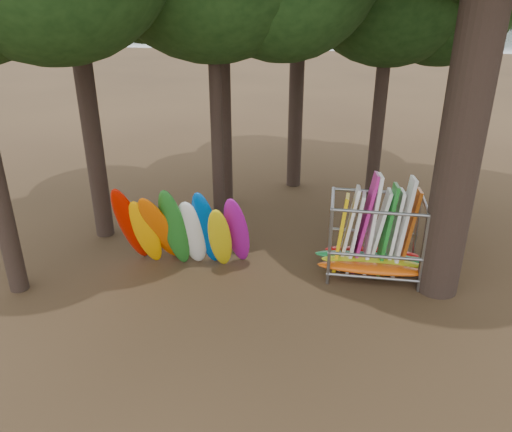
# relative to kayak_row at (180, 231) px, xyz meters

# --- Properties ---
(ground) EXTENTS (120.00, 120.00, 0.00)m
(ground) POSITION_rel_kayak_row_xyz_m (2.60, -0.44, -1.28)
(ground) COLOR #47331E
(ground) RESTS_ON ground
(lake) EXTENTS (160.00, 160.00, 0.00)m
(lake) POSITION_rel_kayak_row_xyz_m (2.60, 59.56, -1.28)
(lake) COLOR gray
(lake) RESTS_ON ground
(far_shore) EXTENTS (160.00, 4.00, 4.00)m
(far_shore) POSITION_rel_kayak_row_xyz_m (2.60, 109.56, 0.72)
(far_shore) COLOR black
(far_shore) RESTS_ON ground
(kayak_row) EXTENTS (3.64, 2.17, 2.94)m
(kayak_row) POSITION_rel_kayak_row_xyz_m (0.00, 0.00, 0.00)
(kayak_row) COLOR #C11101
(kayak_row) RESTS_ON ground
(storage_rack) EXTENTS (3.23, 1.50, 2.91)m
(storage_rack) POSITION_rel_kayak_row_xyz_m (5.33, 0.76, -0.23)
(storage_rack) COLOR gray
(storage_rack) RESTS_ON ground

